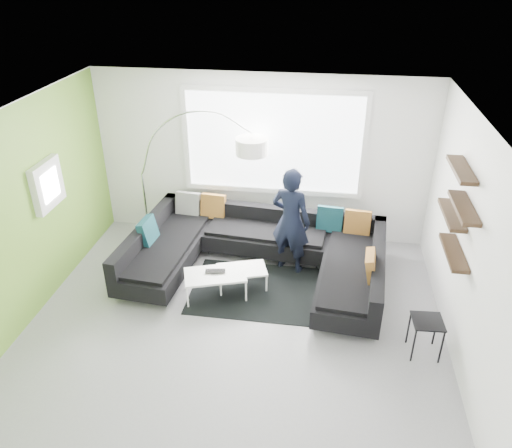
{
  "coord_description": "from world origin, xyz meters",
  "views": [
    {
      "loc": [
        1.04,
        -5.13,
        4.42
      ],
      "look_at": [
        0.15,
        0.9,
        1.05
      ],
      "focal_mm": 35.0,
      "sensor_mm": 36.0,
      "label": 1
    }
  ],
  "objects": [
    {
      "name": "room_shell",
      "position": [
        0.04,
        0.21,
        1.81
      ],
      "size": [
        5.54,
        5.04,
        2.82
      ],
      "color": "white",
      "rests_on": "ground"
    },
    {
      "name": "rug",
      "position": [
        0.19,
        0.78,
        0.01
      ],
      "size": [
        1.94,
        1.41,
        0.01
      ],
      "primitive_type": "cube",
      "rotation": [
        0.0,
        0.0,
        -0.0
      ],
      "color": "black",
      "rests_on": "ground"
    },
    {
      "name": "side_table",
      "position": [
        2.41,
        -0.19,
        0.25
      ],
      "size": [
        0.39,
        0.39,
        0.5
      ],
      "primitive_type": "cube",
      "rotation": [
        0.0,
        0.0,
        0.06
      ],
      "color": "black",
      "rests_on": "ground"
    },
    {
      "name": "sectional_sofa",
      "position": [
        0.12,
        1.13,
        0.36
      ],
      "size": [
        3.93,
        2.64,
        0.81
      ],
      "rotation": [
        0.0,
        0.0,
        -0.09
      ],
      "color": "black",
      "rests_on": "ground"
    },
    {
      "name": "person",
      "position": [
        0.6,
        1.45,
        0.85
      ],
      "size": [
        0.87,
        0.78,
        1.69
      ],
      "primitive_type": "imported",
      "rotation": [
        0.0,
        0.0,
        2.81
      ],
      "color": "black",
      "rests_on": "ground"
    },
    {
      "name": "arc_lamp",
      "position": [
        -1.94,
        2.12,
        1.16
      ],
      "size": [
        2.27,
        1.16,
        2.31
      ],
      "primitive_type": null,
      "rotation": [
        0.0,
        0.0,
        -0.16
      ],
      "color": "white",
      "rests_on": "ground"
    },
    {
      "name": "laptop",
      "position": [
        -0.39,
        0.6,
        0.38
      ],
      "size": [
        0.35,
        0.28,
        0.02
      ],
      "primitive_type": "imported",
      "rotation": [
        0.0,
        0.0,
        0.16
      ],
      "color": "black",
      "rests_on": "coffee_table"
    },
    {
      "name": "ground",
      "position": [
        0.0,
        0.0,
        0.0
      ],
      "size": [
        5.5,
        5.5,
        0.0
      ],
      "primitive_type": "plane",
      "color": "gray",
      "rests_on": "ground"
    },
    {
      "name": "coffee_table",
      "position": [
        -0.22,
        0.72,
        0.18
      ],
      "size": [
        1.26,
        0.96,
        0.37
      ],
      "primitive_type": "cube",
      "rotation": [
        0.0,
        0.0,
        0.31
      ],
      "color": "silver",
      "rests_on": "ground"
    }
  ]
}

